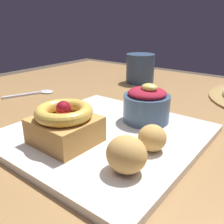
{
  "coord_description": "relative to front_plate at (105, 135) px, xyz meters",
  "views": [
    {
      "loc": [
        0.2,
        -0.4,
        0.92
      ],
      "look_at": [
        -0.04,
        -0.1,
        0.77
      ],
      "focal_mm": 39.43,
      "sensor_mm": 36.0,
      "label": 1
    }
  ],
  "objects": [
    {
      "name": "dining_table",
      "position": [
        0.04,
        0.12,
        -0.11
      ],
      "size": [
        1.21,
        0.91,
        0.73
      ],
      "color": "olive",
      "rests_on": "ground_plane"
    },
    {
      "name": "fritter_front",
      "position": [
        0.09,
        -0.07,
        0.03
      ],
      "size": [
        0.05,
        0.05,
        0.05
      ],
      "primitive_type": "ellipsoid",
      "color": "tan",
      "rests_on": "front_plate"
    },
    {
      "name": "spoon",
      "position": [
        -0.3,
        0.09,
        -0.0
      ],
      "size": [
        0.06,
        0.12,
        0.0
      ],
      "rotation": [
        0.0,
        0.0,
        1.21
      ],
      "color": "silver",
      "rests_on": "dining_table"
    },
    {
      "name": "front_plate",
      "position": [
        0.0,
        0.0,
        0.0
      ],
      "size": [
        0.29,
        0.29,
        0.01
      ],
      "primitive_type": "cube",
      "color": "white",
      "rests_on": "dining_table"
    },
    {
      "name": "cake_slice",
      "position": [
        -0.02,
        -0.06,
        0.03
      ],
      "size": [
        0.09,
        0.09,
        0.06
      ],
      "rotation": [
        0.0,
        0.0,
        -0.02
      ],
      "color": "#C68E47",
      "rests_on": "front_plate"
    },
    {
      "name": "coffee_mug",
      "position": [
        -0.16,
        0.36,
        0.04
      ],
      "size": [
        0.08,
        0.08,
        0.09
      ],
      "primitive_type": "cylinder",
      "color": "#334766",
      "rests_on": "dining_table"
    },
    {
      "name": "berry_ramekin",
      "position": [
        0.03,
        0.08,
        0.04
      ],
      "size": [
        0.08,
        0.08,
        0.07
      ],
      "color": "#3D5675",
      "rests_on": "front_plate"
    },
    {
      "name": "fritter_middle",
      "position": [
        0.09,
        -0.01,
        0.02
      ],
      "size": [
        0.04,
        0.04,
        0.04
      ],
      "primitive_type": "ellipsoid",
      "color": "tan",
      "rests_on": "front_plate"
    }
  ]
}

